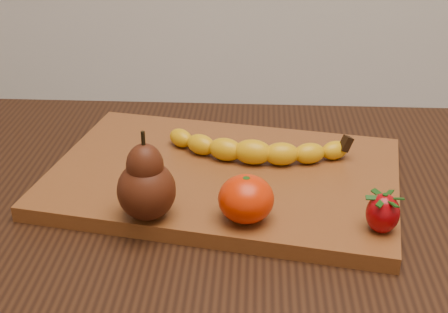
# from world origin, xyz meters

# --- Properties ---
(table) EXTENTS (1.00, 0.70, 0.76)m
(table) POSITION_xyz_m (0.00, 0.00, 0.66)
(table) COLOR black
(table) RESTS_ON ground
(cutting_board) EXTENTS (0.50, 0.37, 0.02)m
(cutting_board) POSITION_xyz_m (-0.04, 0.07, 0.77)
(cutting_board) COLOR brown
(cutting_board) RESTS_ON table
(banana) EXTENTS (0.22, 0.08, 0.03)m
(banana) POSITION_xyz_m (-0.00, 0.09, 0.80)
(banana) COLOR #E5A90A
(banana) RESTS_ON cutting_board
(pear) EXTENTS (0.07, 0.07, 0.11)m
(pear) POSITION_xyz_m (-0.12, -0.05, 0.83)
(pear) COLOR #451A0B
(pear) RESTS_ON cutting_board
(mandarin) EXTENTS (0.08, 0.08, 0.05)m
(mandarin) POSITION_xyz_m (-0.01, -0.05, 0.81)
(mandarin) COLOR red
(mandarin) RESTS_ON cutting_board
(strawberry) EXTENTS (0.04, 0.04, 0.05)m
(strawberry) POSITION_xyz_m (0.14, -0.06, 0.80)
(strawberry) COLOR #960409
(strawberry) RESTS_ON cutting_board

